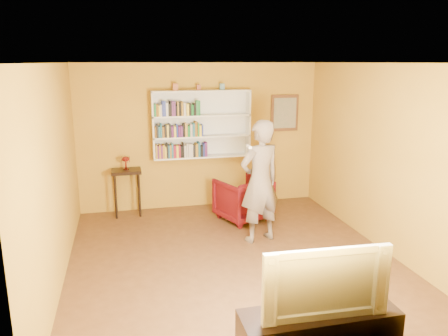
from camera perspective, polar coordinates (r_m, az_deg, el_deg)
The scene contains 15 objects.
room_shell at distance 5.90m, azimuth 1.26°, elevation -3.00°, with size 5.30×5.80×2.88m.
bookshelf at distance 8.09m, azimuth -3.02°, elevation 5.75°, with size 1.80×0.29×1.23m.
books_row_lower at distance 8.00m, azimuth -5.63°, elevation 2.27°, with size 0.94×0.19×0.27m.
books_row_middle at distance 7.93m, azimuth -5.87°, elevation 4.89°, with size 0.87×0.19×0.27m.
books_row_upper at distance 7.88m, azimuth -6.16°, elevation 7.65°, with size 0.82×0.19×0.27m.
ornament_left at distance 7.89m, azimuth -6.39°, elevation 10.46°, with size 0.09×0.09×0.12m, color #9D502D.
ornament_centre at distance 7.95m, azimuth -3.34°, elevation 10.46°, with size 0.07×0.07×0.10m, color brown.
ornament_right at distance 8.04m, azimuth -0.28°, elevation 10.57°, with size 0.08×0.08×0.12m, color slate.
framed_painting at distance 8.56m, azimuth 7.92°, elevation 7.13°, with size 0.55×0.05×0.70m.
console_table at distance 7.98m, azimuth -12.61°, elevation -1.23°, with size 0.52×0.39×0.85m.
ruby_lustre at distance 7.91m, azimuth -12.73°, elevation 1.00°, with size 0.15×0.15×0.24m.
armchair at distance 7.66m, azimuth 2.50°, elevation -4.08°, with size 0.80×0.82×0.74m, color #44040D.
person at distance 6.63m, azimuth 4.72°, elevation -1.79°, with size 0.69×0.45×1.89m, color brown.
game_remote at distance 6.09m, azimuth 3.26°, elevation 2.79°, with size 0.04×0.15×0.04m, color white.
television at distance 4.07m, azimuth 12.62°, elevation -13.87°, with size 1.15×0.15×0.66m, color black.
Camera 1 is at (-1.43, -5.47, 2.72)m, focal length 35.00 mm.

